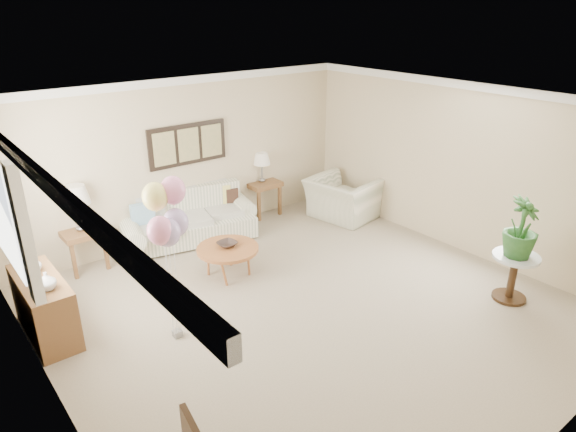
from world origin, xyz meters
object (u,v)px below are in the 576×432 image
object	(u,v)px
sofa	(188,221)
coffee_table	(228,250)
balloon_cluster	(166,215)
armchair	(342,199)

from	to	relation	value
sofa	coffee_table	xyz separation A→B (m)	(-0.15, -1.43, 0.08)
sofa	balloon_cluster	bearing A→B (deg)	-121.54
sofa	armchair	xyz separation A→B (m)	(2.62, -0.89, 0.04)
sofa	balloon_cluster	world-z (taller)	balloon_cluster
coffee_table	armchair	world-z (taller)	armchair
armchair	balloon_cluster	distance (m)	4.41
sofa	armchair	world-z (taller)	sofa
balloon_cluster	coffee_table	bearing A→B (deg)	34.32
coffee_table	sofa	bearing A→B (deg)	84.15
sofa	coffee_table	size ratio (longest dim) A/B	2.78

